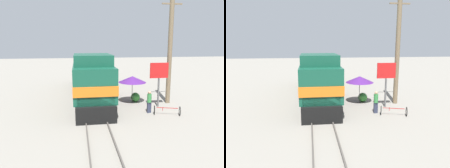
{
  "view_description": "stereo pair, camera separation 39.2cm",
  "coord_description": "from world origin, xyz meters",
  "views": [
    {
      "loc": [
        -1.16,
        -17.09,
        5.51
      ],
      "look_at": [
        1.2,
        -2.14,
        2.58
      ],
      "focal_mm": 35.0,
      "sensor_mm": 36.0,
      "label": 1
    },
    {
      "loc": [
        -0.77,
        -17.15,
        5.51
      ],
      "look_at": [
        1.2,
        -2.14,
        2.58
      ],
      "focal_mm": 35.0,
      "sensor_mm": 36.0,
      "label": 2
    }
  ],
  "objects": [
    {
      "name": "shrub_cluster",
      "position": [
        4.09,
        2.16,
        0.42
      ],
      "size": [
        0.85,
        0.85,
        0.85
      ],
      "primitive_type": "sphere",
      "color": "#388C38",
      "rests_on": "ground_plane"
    },
    {
      "name": "billboard_sign",
      "position": [
        5.61,
        0.29,
        2.81
      ],
      "size": [
        1.61,
        0.12,
        3.8
      ],
      "color": "#595959",
      "rests_on": "ground_plane"
    },
    {
      "name": "vendor_umbrella",
      "position": [
        3.7,
        1.85,
        2.18
      ],
      "size": [
        2.51,
        2.51,
        2.47
      ],
      "color": "#4C4C4C",
      "rests_on": "ground_plane"
    },
    {
      "name": "utility_pole",
      "position": [
        6.91,
        1.3,
        5.0
      ],
      "size": [
        1.8,
        0.4,
        9.87
      ],
      "color": "#726047",
      "rests_on": "ground_plane"
    },
    {
      "name": "rail_far",
      "position": [
        0.72,
        0.0,
        0.07
      ],
      "size": [
        0.08,
        40.24,
        0.15
      ],
      "primitive_type": "cube",
      "color": "#4C4742",
      "rests_on": "ground_plane"
    },
    {
      "name": "person_bystander",
      "position": [
        4.31,
        -1.21,
        0.96
      ],
      "size": [
        0.34,
        0.34,
        1.76
      ],
      "color": "#2D3347",
      "rests_on": "ground_plane"
    },
    {
      "name": "locomotive",
      "position": [
        0.0,
        4.75,
        2.01
      ],
      "size": [
        3.11,
        16.65,
        4.55
      ],
      "color": "black",
      "rests_on": "ground_plane"
    },
    {
      "name": "rail_near",
      "position": [
        -0.72,
        0.0,
        0.07
      ],
      "size": [
        0.08,
        40.24,
        0.15
      ],
      "primitive_type": "cube",
      "color": "#4C4742",
      "rests_on": "ground_plane"
    },
    {
      "name": "ground_plane",
      "position": [
        0.0,
        0.0,
        0.0
      ],
      "size": [
        120.0,
        120.0,
        0.0
      ],
      "primitive_type": "plane",
      "color": "gray"
    },
    {
      "name": "bicycle",
      "position": [
        5.51,
        -1.92,
        0.36
      ],
      "size": [
        2.06,
        1.26,
        0.69
      ],
      "rotation": [
        0.0,
        0.0,
        -1.88
      ],
      "color": "black",
      "rests_on": "ground_plane"
    }
  ]
}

